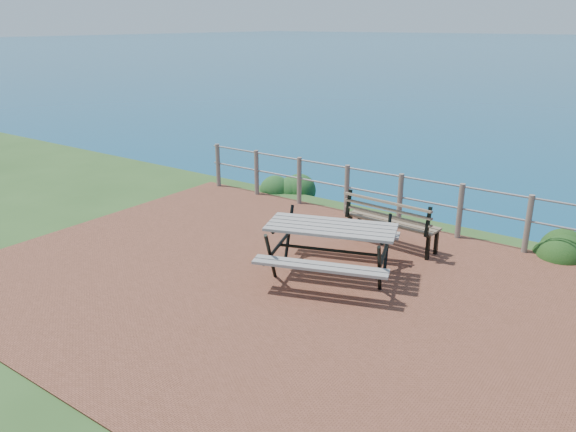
{
  "coord_description": "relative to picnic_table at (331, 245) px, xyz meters",
  "views": [
    {
      "loc": [
        4.14,
        -6.07,
        3.69
      ],
      "look_at": [
        -0.79,
        0.82,
        0.75
      ],
      "focal_mm": 35.0,
      "sensor_mm": 36.0,
      "label": 1
    }
  ],
  "objects": [
    {
      "name": "picnic_table",
      "position": [
        0.0,
        0.0,
        0.0
      ],
      "size": [
        2.06,
        1.58,
        0.8
      ],
      "rotation": [
        0.0,
        0.0,
        0.34
      ],
      "color": "gray",
      "rests_on": "ground"
    },
    {
      "name": "shrub_lip_east",
      "position": [
        2.52,
        3.08,
        -0.51
      ],
      "size": [
        0.88,
        0.88,
        0.66
      ],
      "primitive_type": "ellipsoid",
      "color": "#173F13",
      "rests_on": "ground"
    },
    {
      "name": "park_bench",
      "position": [
        0.23,
        1.63,
        0.09
      ],
      "size": [
        1.65,
        0.52,
        0.92
      ],
      "rotation": [
        0.0,
        0.0,
        -0.07
      ],
      "color": "brown",
      "rests_on": "ground"
    },
    {
      "name": "ground",
      "position": [
        -0.12,
        -0.66,
        -0.51
      ],
      "size": [
        10.0,
        7.0,
        0.12
      ],
      "primitive_type": "cube",
      "color": "brown",
      "rests_on": "ground"
    },
    {
      "name": "shrub_lip_west",
      "position": [
        -3.26,
        3.45,
        -0.51
      ],
      "size": [
        0.8,
        0.8,
        0.56
      ],
      "primitive_type": "ellipsoid",
      "color": "#1C4A1D",
      "rests_on": "ground"
    },
    {
      "name": "safety_railing",
      "position": [
        -0.12,
        2.69,
        0.06
      ],
      "size": [
        9.4,
        0.1,
        1.0
      ],
      "color": "#6B5B4C",
      "rests_on": "ground"
    }
  ]
}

